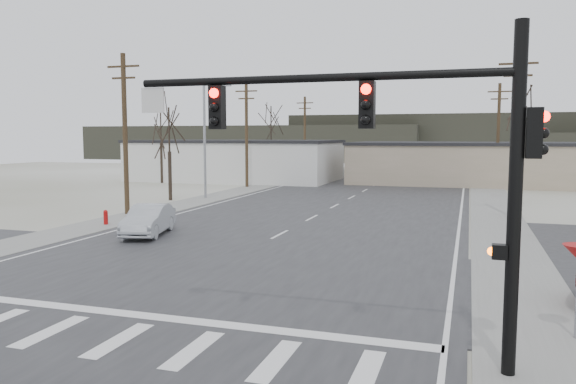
# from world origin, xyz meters

# --- Properties ---
(ground) EXTENTS (140.00, 140.00, 0.00)m
(ground) POSITION_xyz_m (0.00, 0.00, 0.00)
(ground) COLOR white
(ground) RESTS_ON ground
(main_road) EXTENTS (18.00, 110.00, 0.05)m
(main_road) POSITION_xyz_m (0.00, 15.00, 0.02)
(main_road) COLOR #272729
(main_road) RESTS_ON ground
(cross_road) EXTENTS (90.00, 10.00, 0.04)m
(cross_road) POSITION_xyz_m (0.00, 0.00, 0.02)
(cross_road) COLOR #272729
(cross_road) RESTS_ON ground
(sidewalk_left) EXTENTS (3.00, 90.00, 0.06)m
(sidewalk_left) POSITION_xyz_m (-10.60, 20.00, 0.03)
(sidewalk_left) COLOR gray
(sidewalk_left) RESTS_ON ground
(sidewalk_right) EXTENTS (3.00, 90.00, 0.06)m
(sidewalk_right) POSITION_xyz_m (10.60, 20.00, 0.03)
(sidewalk_right) COLOR gray
(sidewalk_right) RESTS_ON ground
(traffic_signal_mast) EXTENTS (8.95, 0.43, 7.20)m
(traffic_signal_mast) POSITION_xyz_m (7.89, -6.20, 4.67)
(traffic_signal_mast) COLOR black
(traffic_signal_mast) RESTS_ON ground
(fire_hydrant) EXTENTS (0.24, 0.24, 0.87)m
(fire_hydrant) POSITION_xyz_m (-10.20, 8.00, 0.45)
(fire_hydrant) COLOR #A50C0C
(fire_hydrant) RESTS_ON ground
(building_left_far) EXTENTS (22.30, 12.30, 4.50)m
(building_left_far) POSITION_xyz_m (-16.00, 40.00, 2.26)
(building_left_far) COLOR silver
(building_left_far) RESTS_ON ground
(building_right_far) EXTENTS (26.30, 14.30, 4.30)m
(building_right_far) POSITION_xyz_m (10.00, 44.00, 2.15)
(building_right_far) COLOR tan
(building_right_far) RESTS_ON ground
(upole_left_b) EXTENTS (2.20, 0.30, 10.00)m
(upole_left_b) POSITION_xyz_m (-11.50, 12.00, 5.22)
(upole_left_b) COLOR #42301E
(upole_left_b) RESTS_ON ground
(upole_left_c) EXTENTS (2.20, 0.30, 10.00)m
(upole_left_c) POSITION_xyz_m (-11.50, 32.00, 5.22)
(upole_left_c) COLOR #42301E
(upole_left_c) RESTS_ON ground
(upole_left_d) EXTENTS (2.20, 0.30, 10.00)m
(upole_left_d) POSITION_xyz_m (-11.50, 52.00, 5.22)
(upole_left_d) COLOR #42301E
(upole_left_d) RESTS_ON ground
(upole_right_a) EXTENTS (2.20, 0.30, 10.00)m
(upole_right_a) POSITION_xyz_m (11.50, 18.00, 5.22)
(upole_right_a) COLOR #42301E
(upole_right_a) RESTS_ON ground
(upole_right_b) EXTENTS (2.20, 0.30, 10.00)m
(upole_right_b) POSITION_xyz_m (11.50, 40.00, 5.22)
(upole_right_b) COLOR #42301E
(upole_right_b) RESTS_ON ground
(streetlight_main) EXTENTS (2.40, 0.25, 9.00)m
(streetlight_main) POSITION_xyz_m (-10.80, 22.00, 5.09)
(streetlight_main) COLOR gray
(streetlight_main) RESTS_ON ground
(tree_left_near) EXTENTS (3.30, 3.30, 7.35)m
(tree_left_near) POSITION_xyz_m (-13.00, 20.00, 5.23)
(tree_left_near) COLOR #32271E
(tree_left_near) RESTS_ON ground
(tree_right_mid) EXTENTS (3.74, 3.74, 8.33)m
(tree_right_mid) POSITION_xyz_m (12.50, 26.00, 5.93)
(tree_right_mid) COLOR #32271E
(tree_right_mid) RESTS_ON ground
(tree_left_far) EXTENTS (3.96, 3.96, 8.82)m
(tree_left_far) POSITION_xyz_m (-14.00, 46.00, 6.28)
(tree_left_far) COLOR #32271E
(tree_left_far) RESTS_ON ground
(tree_right_far) EXTENTS (3.52, 3.52, 7.84)m
(tree_right_far) POSITION_xyz_m (15.00, 52.00, 5.58)
(tree_right_far) COLOR #32271E
(tree_right_far) RESTS_ON ground
(tree_left_mid) EXTENTS (3.96, 3.96, 8.82)m
(tree_left_mid) POSITION_xyz_m (-22.00, 34.00, 6.28)
(tree_left_mid) COLOR #32271E
(tree_left_mid) RESTS_ON ground
(hill_left) EXTENTS (70.00, 18.00, 7.00)m
(hill_left) POSITION_xyz_m (-35.00, 92.00, 3.50)
(hill_left) COLOR #333026
(hill_left) RESTS_ON ground
(hill_center) EXTENTS (80.00, 18.00, 9.00)m
(hill_center) POSITION_xyz_m (15.00, 96.00, 4.50)
(hill_center) COLOR #333026
(hill_center) RESTS_ON ground
(sedan_crossing) EXTENTS (2.69, 4.81, 1.50)m
(sedan_crossing) POSITION_xyz_m (-6.17, 5.90, 0.80)
(sedan_crossing) COLOR #B5B9C0
(sedan_crossing) RESTS_ON main_road
(car_far_a) EXTENTS (3.16, 5.75, 1.58)m
(car_far_a) POSITION_xyz_m (2.03, 41.91, 0.84)
(car_far_a) COLOR black
(car_far_a) RESTS_ON main_road
(car_far_b) EXTENTS (1.81, 4.46, 1.52)m
(car_far_b) POSITION_xyz_m (-0.23, 51.19, 0.81)
(car_far_b) COLOR black
(car_far_b) RESTS_ON main_road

